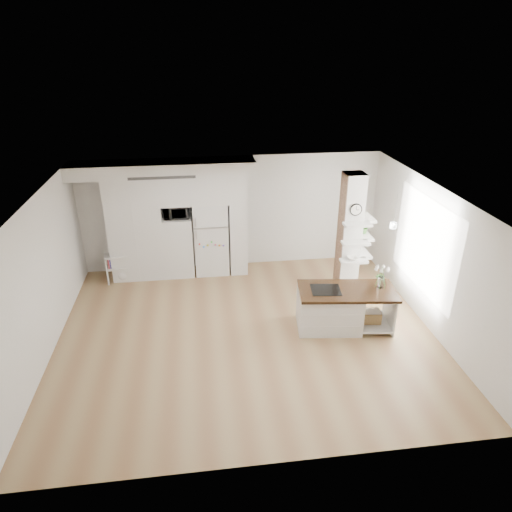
{
  "coord_description": "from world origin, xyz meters",
  "views": [
    {
      "loc": [
        -0.77,
        -7.18,
        5.03
      ],
      "look_at": [
        0.3,
        0.9,
        1.18
      ],
      "focal_mm": 32.0,
      "sensor_mm": 36.0,
      "label": 1
    }
  ],
  "objects_px": {
    "bookshelf": "(120,269)",
    "kitchen_island": "(335,307)",
    "floor_plant_a": "(348,314)",
    "refrigerator": "(211,237)"
  },
  "relations": [
    {
      "from": "floor_plant_a",
      "to": "bookshelf",
      "type": "bearing_deg",
      "value": 152.31
    },
    {
      "from": "refrigerator",
      "to": "floor_plant_a",
      "type": "distance_m",
      "value": 3.7
    },
    {
      "from": "refrigerator",
      "to": "floor_plant_a",
      "type": "xyz_separation_m",
      "value": [
        2.51,
        -2.64,
        -0.64
      ]
    },
    {
      "from": "kitchen_island",
      "to": "bookshelf",
      "type": "relative_size",
      "value": 2.89
    },
    {
      "from": "kitchen_island",
      "to": "floor_plant_a",
      "type": "xyz_separation_m",
      "value": [
        0.28,
        0.06,
        -0.2
      ]
    },
    {
      "from": "bookshelf",
      "to": "kitchen_island",
      "type": "bearing_deg",
      "value": -40.31
    },
    {
      "from": "kitchen_island",
      "to": "refrigerator",
      "type": "bearing_deg",
      "value": 136.38
    },
    {
      "from": "kitchen_island",
      "to": "floor_plant_a",
      "type": "distance_m",
      "value": 0.35
    },
    {
      "from": "bookshelf",
      "to": "floor_plant_a",
      "type": "height_order",
      "value": "bookshelf"
    },
    {
      "from": "bookshelf",
      "to": "floor_plant_a",
      "type": "bearing_deg",
      "value": -38.26
    }
  ]
}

